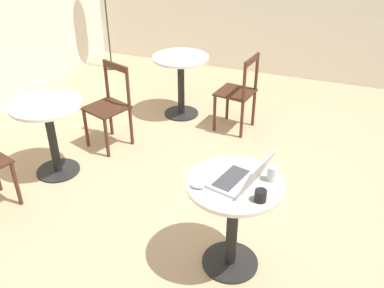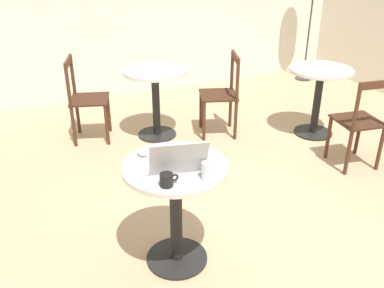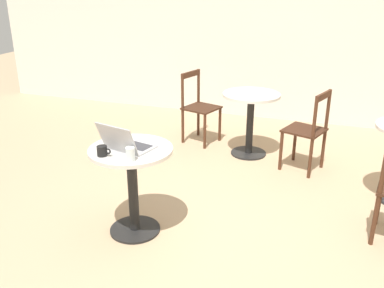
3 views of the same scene
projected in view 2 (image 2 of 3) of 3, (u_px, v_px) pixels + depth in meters
ground_plane at (249, 216)px, 3.42m from camera, size 16.00×16.00×0.00m
cafe_table_near at (176, 194)px, 2.74m from camera, size 0.67×0.67×0.75m
cafe_table_mid at (319, 88)px, 4.58m from camera, size 0.67×0.67×0.75m
cafe_table_far at (155, 89)px, 4.54m from camera, size 0.67×0.67×0.75m
chair_mid_front at (360, 123)px, 3.96m from camera, size 0.45×0.45×0.90m
chair_far_left at (86, 100)px, 4.50m from camera, size 0.49×0.49×0.90m
chair_far_right at (222, 95)px, 4.63m from camera, size 0.50×0.50×0.90m
laptop at (176, 161)px, 2.58m from camera, size 0.41×0.41×0.24m
mouse at (142, 152)px, 2.76m from camera, size 0.06×0.10×0.03m
mug at (167, 180)px, 2.41m from camera, size 0.11×0.08×0.08m
drinking_glass at (207, 171)px, 2.48m from camera, size 0.07×0.07×0.11m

